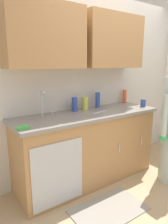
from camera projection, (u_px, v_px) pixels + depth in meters
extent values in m
plane|color=tan|center=(155.00, 190.00, 2.60)|extent=(9.00, 9.00, 0.00)
cube|color=beige|center=(104.00, 78.00, 3.14)|extent=(4.80, 0.10, 2.70)
cube|color=#B27F4C|center=(45.00, 36.00, 2.27)|extent=(0.91, 0.34, 0.70)
cube|color=#B27F4C|center=(112.00, 42.00, 2.82)|extent=(0.91, 0.34, 0.70)
cube|color=#B27F4C|center=(87.00, 148.00, 2.76)|extent=(1.90, 0.60, 0.90)
cube|color=#B7BABF|center=(58.00, 174.00, 2.19)|extent=(0.60, 0.01, 0.72)
cylinder|color=silver|center=(119.00, 148.00, 2.66)|extent=(0.01, 0.01, 0.12)
cylinder|color=silver|center=(141.00, 141.00, 2.89)|extent=(0.01, 0.01, 0.12)
cube|color=gray|center=(88.00, 114.00, 2.65)|extent=(1.96, 0.66, 0.04)
cube|color=#B7BABF|center=(51.00, 121.00, 2.36)|extent=(0.50, 0.36, 0.03)
cylinder|color=#B7BABF|center=(42.00, 104.00, 2.42)|extent=(0.02, 0.02, 0.30)
sphere|color=#B7BABF|center=(43.00, 93.00, 2.34)|extent=(0.04, 0.04, 0.04)
cylinder|color=#B7BABF|center=(52.00, 111.00, 2.52)|extent=(0.02, 0.02, 0.10)
cylinder|color=#B2C6C1|center=(165.00, 117.00, 2.51)|extent=(0.07, 0.07, 0.55)
sphere|color=#33B266|center=(163.00, 138.00, 2.58)|extent=(0.09, 0.09, 0.09)
cube|color=gray|center=(109.00, 210.00, 2.24)|extent=(0.80, 0.50, 0.01)
cylinder|color=#E05933|center=(125.00, 96.00, 3.30)|extent=(0.06, 0.06, 0.21)
cylinder|color=#334CB2|center=(75.00, 104.00, 2.72)|extent=(0.08, 0.08, 0.19)
cylinder|color=#334CB2|center=(98.00, 100.00, 2.96)|extent=(0.07, 0.07, 0.22)
cylinder|color=#D8D14C|center=(85.00, 103.00, 2.80)|extent=(0.08, 0.08, 0.18)
cylinder|color=#33478C|center=(143.00, 103.00, 3.01)|extent=(0.08, 0.08, 0.11)
cube|color=silver|center=(99.00, 112.00, 2.67)|extent=(0.24, 0.07, 0.01)
cube|color=#4CBF4C|center=(23.00, 128.00, 1.98)|extent=(0.11, 0.07, 0.03)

